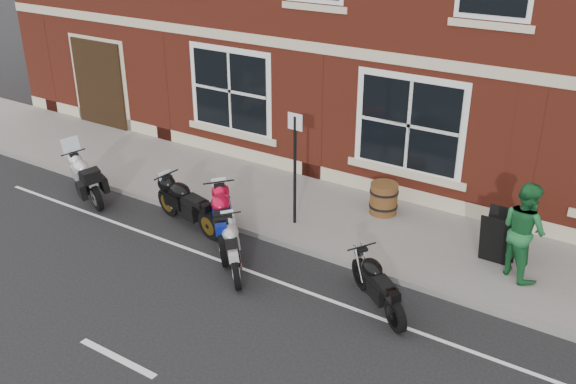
# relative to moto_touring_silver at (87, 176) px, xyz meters

# --- Properties ---
(ground) EXTENTS (80.00, 80.00, 0.00)m
(ground) POSITION_rel_moto_touring_silver_xyz_m (4.99, -0.79, -0.55)
(ground) COLOR black
(ground) RESTS_ON ground
(sidewalk) EXTENTS (30.00, 3.00, 0.12)m
(sidewalk) POSITION_rel_moto_touring_silver_xyz_m (4.99, 2.21, -0.49)
(sidewalk) COLOR slate
(sidewalk) RESTS_ON ground
(kerb) EXTENTS (30.00, 0.16, 0.12)m
(kerb) POSITION_rel_moto_touring_silver_xyz_m (4.99, 0.63, -0.49)
(kerb) COLOR slate
(kerb) RESTS_ON ground
(moto_touring_silver) EXTENTS (1.93, 0.98, 1.36)m
(moto_touring_silver) POSITION_rel_moto_touring_silver_xyz_m (0.00, 0.00, 0.00)
(moto_touring_silver) COLOR black
(moto_touring_silver) RESTS_ON ground
(moto_sport_red) EXTENTS (1.56, 1.90, 1.04)m
(moto_sport_red) POSITION_rel_moto_touring_silver_xyz_m (4.15, 0.04, 0.05)
(moto_sport_red) COLOR black
(moto_sport_red) RESTS_ON ground
(moto_sport_black) EXTENTS (2.16, 0.64, 0.99)m
(moto_sport_black) POSITION_rel_moto_touring_silver_xyz_m (2.98, 0.22, 0.01)
(moto_sport_black) COLOR black
(moto_sport_black) RESTS_ON ground
(moto_sport_silver) EXTENTS (1.36, 1.50, 0.86)m
(moto_sport_silver) POSITION_rel_moto_touring_silver_xyz_m (4.91, -0.64, -0.06)
(moto_sport_silver) COLOR black
(moto_sport_silver) RESTS_ON ground
(moto_naked_black) EXTENTS (1.60, 1.29, 0.87)m
(moto_naked_black) POSITION_rel_moto_touring_silver_xyz_m (7.78, -0.29, -0.05)
(moto_naked_black) COLOR black
(moto_naked_black) RESTS_ON ground
(pedestrian_right) EXTENTS (1.16, 1.11, 1.88)m
(pedestrian_right) POSITION_rel_moto_touring_silver_xyz_m (9.59, 1.92, 0.51)
(pedestrian_right) COLOR #1B602E
(pedestrian_right) RESTS_ON sidewalk
(a_board_sign) EXTENTS (0.63, 0.42, 1.05)m
(a_board_sign) POSITION_rel_moto_touring_silver_xyz_m (9.11, 2.20, 0.09)
(a_board_sign) COLOR black
(a_board_sign) RESTS_ON sidewalk
(barrel_planter) EXTENTS (0.64, 0.64, 0.71)m
(barrel_planter) POSITION_rel_moto_touring_silver_xyz_m (6.37, 2.89, -0.08)
(barrel_planter) COLOR #563E17
(barrel_planter) RESTS_ON sidewalk
(parking_sign) EXTENTS (0.35, 0.07, 2.48)m
(parking_sign) POSITION_rel_moto_touring_silver_xyz_m (4.96, 1.41, 1.00)
(parking_sign) COLOR black
(parking_sign) RESTS_ON sidewalk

